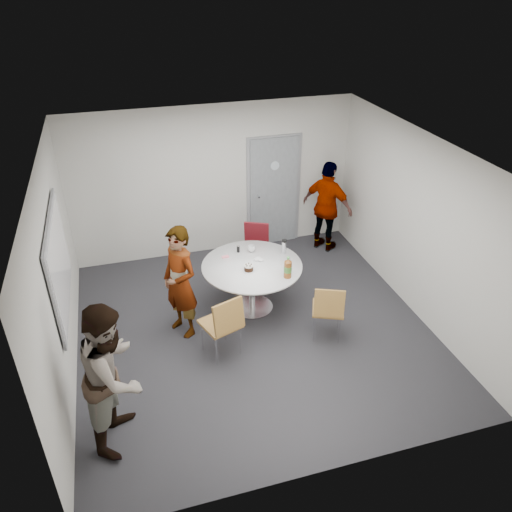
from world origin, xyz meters
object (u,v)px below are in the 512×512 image
object	(u,v)px
person_main	(180,283)
chair_far	(255,244)
whiteboard	(59,263)
person_right	(327,207)
chair_near_right	(328,307)
chair_near_left	(224,321)
door	(274,192)
table	(254,271)
person_left	(114,374)

from	to	relation	value
person_main	chair_far	bearing A→B (deg)	100.28
whiteboard	person_main	size ratio (longest dim) A/B	1.13
person_main	person_right	size ratio (longest dim) A/B	0.99
chair_near_right	person_right	size ratio (longest dim) A/B	0.53
chair_near_left	person_main	world-z (taller)	person_main
chair_far	whiteboard	bearing A→B (deg)	49.49
door	chair_near_right	size ratio (longest dim) A/B	2.35
person_main	person_right	bearing A→B (deg)	89.77
table	person_left	bearing A→B (deg)	-138.33
person_right	chair_far	bearing A→B (deg)	70.60
whiteboard	table	xyz separation A→B (m)	(2.61, 0.31, -0.77)
chair_near_left	chair_far	distance (m)	2.18
chair_near_right	person_right	world-z (taller)	person_right
whiteboard	chair_near_left	bearing A→B (deg)	-18.53
door	chair_near_right	distance (m)	3.01
table	chair_near_right	world-z (taller)	table
door	person_right	distance (m)	1.02
whiteboard	person_left	bearing A→B (deg)	-71.93
chair_near_right	person_right	xyz separation A→B (m)	(1.01, 2.44, 0.30)
whiteboard	person_right	world-z (taller)	whiteboard
table	chair_near_left	world-z (taller)	table
person_main	person_left	world-z (taller)	person_left
chair_near_left	person_main	xyz separation A→B (m)	(-0.45, 0.71, 0.25)
whiteboard	person_left	xyz separation A→B (m)	(0.51, -1.57, -0.55)
door	whiteboard	xyz separation A→B (m)	(-3.56, -2.28, 0.42)
whiteboard	person_main	bearing A→B (deg)	2.46
whiteboard	chair_far	xyz separation A→B (m)	(2.92, 1.30, -0.89)
chair_near_left	person_left	size ratio (longest dim) A/B	0.54
chair_near_left	person_right	distance (m)	3.46
chair_near_left	person_right	xyz separation A→B (m)	(2.49, 2.39, 0.25)
person_left	person_main	bearing A→B (deg)	-10.40
table	person_right	world-z (taller)	person_right
whiteboard	table	distance (m)	2.74
chair_far	person_right	distance (m)	1.58
person_main	whiteboard	bearing A→B (deg)	-117.65
chair_near_right	person_right	distance (m)	2.66
door	chair_far	xyz separation A→B (m)	(-0.64, -0.99, -0.47)
chair_near_left	chair_near_right	distance (m)	1.47
whiteboard	chair_near_left	distance (m)	2.20
chair_near_right	person_main	distance (m)	2.09
whiteboard	chair_far	world-z (taller)	whiteboard
chair_near_left	chair_near_right	bearing A→B (deg)	-20.97
whiteboard	person_right	xyz separation A→B (m)	(4.41, 1.75, -0.60)
person_main	door	bearing A→B (deg)	106.66
door	chair_near_left	xyz separation A→B (m)	(-1.64, -2.93, -0.43)
door	person_right	size ratio (longest dim) A/B	1.25
door	table	distance (m)	2.22
door	table	world-z (taller)	door
person_left	chair_far	bearing A→B (deg)	-19.92
person_main	person_right	distance (m)	3.39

